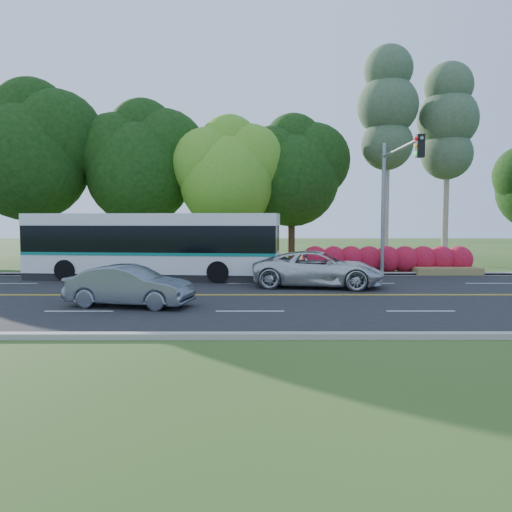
{
  "coord_description": "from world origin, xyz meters",
  "views": [
    {
      "loc": [
        -0.34,
        -19.35,
        2.95
      ],
      "look_at": [
        -0.29,
        2.0,
        1.4
      ],
      "focal_mm": 35.0,
      "sensor_mm": 36.0,
      "label": 1
    }
  ],
  "objects_px": {
    "transit_bus": "(153,247)",
    "suv": "(318,269)",
    "sedan": "(130,286)",
    "traffic_signal": "(393,185)"
  },
  "relations": [
    {
      "from": "transit_bus",
      "to": "suv",
      "type": "height_order",
      "value": "transit_bus"
    },
    {
      "from": "transit_bus",
      "to": "sedan",
      "type": "relative_size",
      "value": 2.97
    },
    {
      "from": "traffic_signal",
      "to": "transit_bus",
      "type": "height_order",
      "value": "traffic_signal"
    },
    {
      "from": "traffic_signal",
      "to": "transit_bus",
      "type": "xyz_separation_m",
      "value": [
        -11.88,
        -0.16,
        -3.05
      ]
    },
    {
      "from": "transit_bus",
      "to": "suv",
      "type": "xyz_separation_m",
      "value": [
        7.82,
        -2.91,
        -0.82
      ]
    },
    {
      "from": "traffic_signal",
      "to": "sedan",
      "type": "bearing_deg",
      "value": -144.1
    },
    {
      "from": "traffic_signal",
      "to": "sedan",
      "type": "relative_size",
      "value": 1.66
    },
    {
      "from": "traffic_signal",
      "to": "suv",
      "type": "relative_size",
      "value": 1.24
    },
    {
      "from": "traffic_signal",
      "to": "transit_bus",
      "type": "relative_size",
      "value": 0.56
    },
    {
      "from": "sedan",
      "to": "traffic_signal",
      "type": "bearing_deg",
      "value": -42.37
    }
  ]
}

